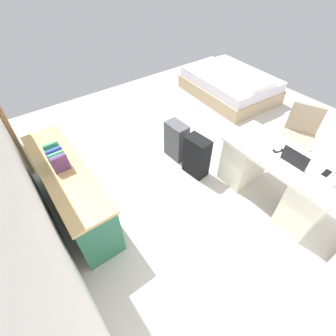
{
  "coord_description": "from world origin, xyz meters",
  "views": [
    {
      "loc": [
        -2.1,
        2.43,
        2.71
      ],
      "look_at": [
        -0.38,
        1.15,
        0.6
      ],
      "focal_mm": 26.2,
      "sensor_mm": 36.0,
      "label": 1
    }
  ],
  "objects_px": {
    "credenza": "(72,190)",
    "computer_mouse": "(278,149)",
    "bed": "(230,85)",
    "cell_phone_near_laptop": "(327,173)",
    "figurine_small": "(49,146)",
    "desk_lamp": "(336,164)",
    "office_chair": "(296,140)",
    "suitcase_spare_grey": "(176,141)",
    "suitcase_black": "(197,156)",
    "laptop": "(296,160)",
    "cell_phone_by_mouse": "(278,150)",
    "desk": "(274,177)"
  },
  "relations": [
    {
      "from": "office_chair",
      "to": "suitcase_spare_grey",
      "type": "distance_m",
      "value": 1.81
    },
    {
      "from": "desk",
      "to": "suitcase_spare_grey",
      "type": "xyz_separation_m",
      "value": [
        1.45,
        0.48,
        -0.09
      ]
    },
    {
      "from": "credenza",
      "to": "cell_phone_near_laptop",
      "type": "relative_size",
      "value": 13.24
    },
    {
      "from": "office_chair",
      "to": "credenza",
      "type": "xyz_separation_m",
      "value": [
        1.1,
        3.08,
        -0.04
      ]
    },
    {
      "from": "cell_phone_near_laptop",
      "to": "credenza",
      "type": "bearing_deg",
      "value": 50.71
    },
    {
      "from": "suitcase_black",
      "to": "suitcase_spare_grey",
      "type": "xyz_separation_m",
      "value": [
        0.48,
        -0.0,
        -0.01
      ]
    },
    {
      "from": "suitcase_black",
      "to": "figurine_small",
      "type": "bearing_deg",
      "value": 58.72
    },
    {
      "from": "credenza",
      "to": "desk",
      "type": "bearing_deg",
      "value": -121.87
    },
    {
      "from": "cell_phone_by_mouse",
      "to": "computer_mouse",
      "type": "bearing_deg",
      "value": -7.39
    },
    {
      "from": "office_chair",
      "to": "cell_phone_by_mouse",
      "type": "xyz_separation_m",
      "value": [
        -0.17,
        0.85,
        0.33
      ]
    },
    {
      "from": "office_chair",
      "to": "laptop",
      "type": "height_order",
      "value": "laptop"
    },
    {
      "from": "suitcase_spare_grey",
      "to": "cell_phone_near_laptop",
      "type": "xyz_separation_m",
      "value": [
        -1.91,
        -0.62,
        0.45
      ]
    },
    {
      "from": "cell_phone_near_laptop",
      "to": "cell_phone_by_mouse",
      "type": "distance_m",
      "value": 0.57
    },
    {
      "from": "suitcase_black",
      "to": "suitcase_spare_grey",
      "type": "relative_size",
      "value": 1.04
    },
    {
      "from": "suitcase_spare_grey",
      "to": "desk",
      "type": "bearing_deg",
      "value": -164.16
    },
    {
      "from": "suitcase_spare_grey",
      "to": "figurine_small",
      "type": "bearing_deg",
      "value": 76.38
    },
    {
      "from": "credenza",
      "to": "bed",
      "type": "bearing_deg",
      "value": -75.9
    },
    {
      "from": "laptop",
      "to": "computer_mouse",
      "type": "relative_size",
      "value": 3.12
    },
    {
      "from": "office_chair",
      "to": "cell_phone_by_mouse",
      "type": "relative_size",
      "value": 6.91
    },
    {
      "from": "office_chair",
      "to": "figurine_small",
      "type": "height_order",
      "value": "office_chair"
    },
    {
      "from": "desk_lamp",
      "to": "desk",
      "type": "bearing_deg",
      "value": -0.46
    },
    {
      "from": "laptop",
      "to": "figurine_small",
      "type": "distance_m",
      "value": 2.93
    },
    {
      "from": "office_chair",
      "to": "cell_phone_near_laptop",
      "type": "bearing_deg",
      "value": 134.13
    },
    {
      "from": "computer_mouse",
      "to": "laptop",
      "type": "bearing_deg",
      "value": 170.98
    },
    {
      "from": "office_chair",
      "to": "laptop",
      "type": "distance_m",
      "value": 1.05
    },
    {
      "from": "suitcase_spare_grey",
      "to": "suitcase_black",
      "type": "bearing_deg",
      "value": 176.88
    },
    {
      "from": "suitcase_spare_grey",
      "to": "laptop",
      "type": "bearing_deg",
      "value": -165.83
    },
    {
      "from": "bed",
      "to": "laptop",
      "type": "distance_m",
      "value": 3.09
    },
    {
      "from": "cell_phone_near_laptop",
      "to": "desk_lamp",
      "type": "xyz_separation_m",
      "value": [
        -0.05,
        0.14,
        0.25
      ]
    },
    {
      "from": "credenza",
      "to": "figurine_small",
      "type": "distance_m",
      "value": 0.6
    },
    {
      "from": "office_chair",
      "to": "laptop",
      "type": "bearing_deg",
      "value": 115.2
    },
    {
      "from": "suitcase_black",
      "to": "laptop",
      "type": "distance_m",
      "value": 1.31
    },
    {
      "from": "credenza",
      "to": "laptop",
      "type": "distance_m",
      "value": 2.7
    },
    {
      "from": "credenza",
      "to": "laptop",
      "type": "xyz_separation_m",
      "value": [
        -1.52,
        -2.2,
        0.42
      ]
    },
    {
      "from": "desk",
      "to": "figurine_small",
      "type": "distance_m",
      "value": 2.86
    },
    {
      "from": "suitcase_spare_grey",
      "to": "desk_lamp",
      "type": "distance_m",
      "value": 2.13
    },
    {
      "from": "credenza",
      "to": "computer_mouse",
      "type": "height_order",
      "value": "computer_mouse"
    },
    {
      "from": "cell_phone_by_mouse",
      "to": "desk_lamp",
      "type": "distance_m",
      "value": 0.66
    },
    {
      "from": "cell_phone_near_laptop",
      "to": "cell_phone_by_mouse",
      "type": "relative_size",
      "value": 1.0
    },
    {
      "from": "computer_mouse",
      "to": "office_chair",
      "type": "bearing_deg",
      "value": -78.97
    },
    {
      "from": "suitcase_spare_grey",
      "to": "computer_mouse",
      "type": "bearing_deg",
      "value": -161.19
    },
    {
      "from": "computer_mouse",
      "to": "cell_phone_by_mouse",
      "type": "height_order",
      "value": "computer_mouse"
    },
    {
      "from": "figurine_small",
      "to": "cell_phone_near_laptop",
      "type": "bearing_deg",
      "value": -133.8
    },
    {
      "from": "desk_lamp",
      "to": "office_chair",
      "type": "bearing_deg",
      "value": -48.82
    },
    {
      "from": "credenza",
      "to": "suitcase_spare_grey",
      "type": "distance_m",
      "value": 1.72
    },
    {
      "from": "credenza",
      "to": "cell_phone_by_mouse",
      "type": "distance_m",
      "value": 2.6
    },
    {
      "from": "suitcase_black",
      "to": "figurine_small",
      "type": "distance_m",
      "value": 1.96
    },
    {
      "from": "office_chair",
      "to": "desk_lamp",
      "type": "relative_size",
      "value": 2.72
    },
    {
      "from": "bed",
      "to": "cell_phone_near_laptop",
      "type": "bearing_deg",
      "value": 150.53
    },
    {
      "from": "computer_mouse",
      "to": "bed",
      "type": "bearing_deg",
      "value": -36.48
    }
  ]
}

